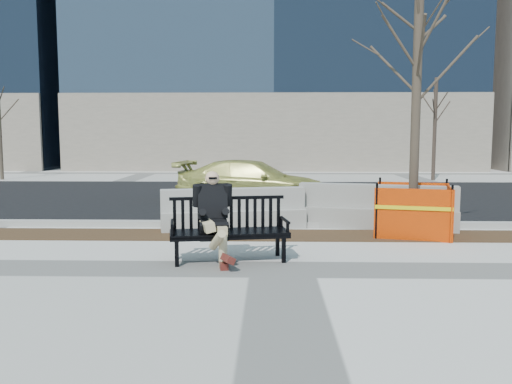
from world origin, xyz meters
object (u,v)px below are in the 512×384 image
bench (229,261)px  seated_man (213,261)px  jersey_barrier_left (234,229)px  jersey_barrier_right (376,228)px  tree_fence (412,234)px  sedan (253,204)px

bench → seated_man: 0.25m
jersey_barrier_left → jersey_barrier_right: 2.99m
seated_man → jersey_barrier_left: (0.12, 2.81, 0.00)m
jersey_barrier_left → jersey_barrier_right: jersey_barrier_right is taller
jersey_barrier_right → tree_fence: bearing=-38.9°
bench → tree_fence: bearing=23.1°
bench → jersey_barrier_left: 2.82m
bench → jersey_barrier_right: size_ratio=0.58×
seated_man → bench: bearing=-11.5°
sedan → jersey_barrier_right: size_ratio=1.31×
seated_man → jersey_barrier_right: seated_man is taller
tree_fence → jersey_barrier_left: 3.59m
bench → jersey_barrier_left: bench is taller
tree_fence → jersey_barrier_right: size_ratio=1.64×
bench → jersey_barrier_right: bearing=35.7°
jersey_barrier_right → seated_man: bearing=-123.4°
jersey_barrier_right → jersey_barrier_left: bearing=-164.1°
seated_man → jersey_barrier_left: bearing=77.0°
tree_fence → sedan: tree_fence is taller
tree_fence → jersey_barrier_right: (-0.56, 0.71, 0.00)m
bench → seated_man: bearing=168.5°
seated_man → jersey_barrier_right: 4.30m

